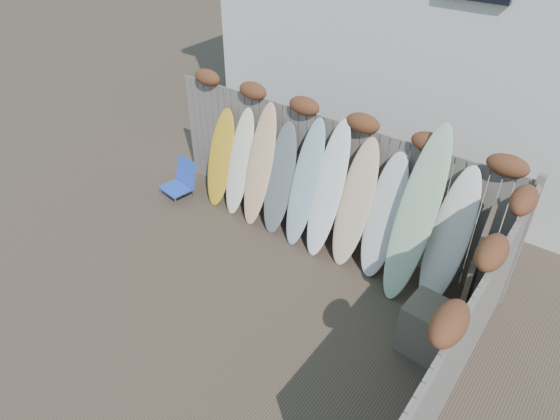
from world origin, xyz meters
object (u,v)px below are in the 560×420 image
Objects in this scene: beach_chair at (181,180)px; surfboard_0 at (221,158)px; lattice_panel at (467,296)px; wooden_crate at (429,329)px.

surfboard_0 is at bearing 25.30° from beach_chair.
beach_chair is 0.96m from surfboard_0.
surfboard_0 is at bearing 162.29° from lattice_panel.
lattice_panel is at bearing -10.18° from surfboard_0.
wooden_crate is at bearing -155.82° from lattice_panel.
wooden_crate is (5.10, -0.71, 0.05)m from beach_chair.
beach_chair is at bearing 167.22° from lattice_panel.
surfboard_0 is (-4.38, 1.04, 0.49)m from wooden_crate.
beach_chair is 5.44m from lattice_panel.
surfboard_0 reaches higher than wooden_crate.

